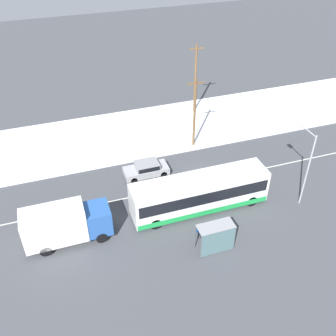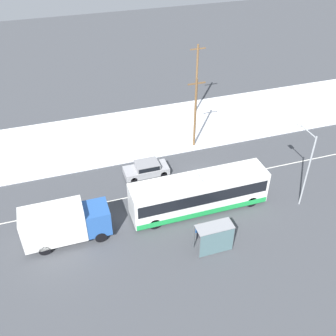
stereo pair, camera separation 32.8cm
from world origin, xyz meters
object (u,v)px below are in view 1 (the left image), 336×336
(city_bus, at_px, (200,193))
(streetlamp, at_px, (306,158))
(utility_pole_roadside, at_px, (195,112))
(bus_shelter, at_px, (217,236))
(box_truck, at_px, (65,224))
(sedan_car, at_px, (146,169))
(pedestrian_at_stop, at_px, (200,229))
(utility_pole_snowlot, at_px, (195,78))

(city_bus, distance_m, streetlamp, 9.16)
(streetlamp, xyz_separation_m, utility_pole_roadside, (-5.42, 10.93, -0.42))
(city_bus, bearing_deg, bus_shelter, -97.55)
(box_truck, xyz_separation_m, sedan_car, (8.17, 6.09, -1.00))
(utility_pole_roadside, bearing_deg, pedestrian_at_stop, -109.56)
(bus_shelter, relative_size, utility_pole_roadside, 0.37)
(streetlamp, relative_size, utility_pole_snowlot, 0.83)
(utility_pole_snowlot, bearing_deg, box_truck, -136.34)
(pedestrian_at_stop, distance_m, utility_pole_roadside, 13.65)
(pedestrian_at_stop, xyz_separation_m, streetlamp, (9.88, 1.62, 3.44))
(sedan_car, xyz_separation_m, utility_pole_roadside, (6.12, 3.38, 3.20))
(box_truck, distance_m, bus_shelter, 11.48)
(utility_pole_roadside, height_order, utility_pole_snowlot, utility_pole_snowlot)
(pedestrian_at_stop, distance_m, utility_pole_snowlot, 21.01)
(pedestrian_at_stop, relative_size, streetlamp, 0.23)
(streetlamp, relative_size, utility_pole_roadside, 0.91)
(city_bus, xyz_separation_m, utility_pole_roadside, (3.18, 9.28, 2.31))
(box_truck, bearing_deg, city_bus, 0.94)
(streetlamp, height_order, utility_pole_roadside, utility_pole_roadside)
(bus_shelter, bearing_deg, city_bus, 82.45)
(city_bus, xyz_separation_m, utility_pole_snowlot, (6.00, 16.15, 2.68))
(bus_shelter, bearing_deg, streetlamp, 19.43)
(sedan_car, height_order, utility_pole_snowlot, utility_pole_snowlot)
(box_truck, distance_m, sedan_car, 10.23)
(box_truck, relative_size, pedestrian_at_stop, 4.22)
(sedan_car, height_order, pedestrian_at_stop, pedestrian_at_stop)
(streetlamp, bearing_deg, pedestrian_at_stop, -170.69)
(sedan_car, height_order, streetlamp, streetlamp)
(sedan_car, distance_m, utility_pole_snowlot, 14.06)
(box_truck, xyz_separation_m, pedestrian_at_stop, (9.83, -3.08, -0.82))
(box_truck, distance_m, pedestrian_at_stop, 10.33)
(box_truck, distance_m, utility_pole_roadside, 17.28)
(bus_shelter, bearing_deg, utility_pole_roadside, 74.91)
(sedan_car, distance_m, utility_pole_roadside, 7.69)
(box_truck, xyz_separation_m, utility_pole_roadside, (14.29, 9.47, 2.21))
(bus_shelter, bearing_deg, utility_pole_snowlot, 72.47)
(sedan_car, height_order, bus_shelter, bus_shelter)
(box_truck, bearing_deg, pedestrian_at_stop, -17.40)
(sedan_car, height_order, utility_pole_roadside, utility_pole_roadside)
(streetlamp, xyz_separation_m, utility_pole_snowlot, (-2.59, 17.79, -0.05))
(sedan_car, relative_size, utility_pole_snowlot, 0.50)
(pedestrian_at_stop, height_order, utility_pole_snowlot, utility_pole_snowlot)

